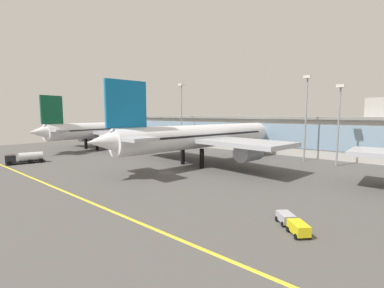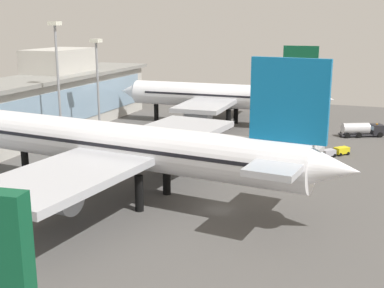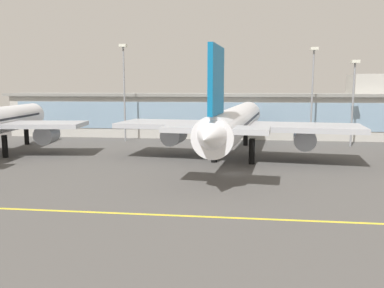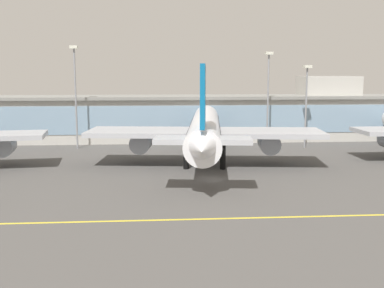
{
  "view_description": "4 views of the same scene",
  "coord_description": "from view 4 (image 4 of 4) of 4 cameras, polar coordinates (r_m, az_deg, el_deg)",
  "views": [
    {
      "loc": [
        42.9,
        -41.25,
        12.98
      ],
      "look_at": [
        -2.05,
        11.05,
        5.33
      ],
      "focal_mm": 24.96,
      "sensor_mm": 36.0,
      "label": 1
    },
    {
      "loc": [
        -58.55,
        -17.71,
        23.84
      ],
      "look_at": [
        8.41,
        6.78,
        6.21
      ],
      "focal_mm": 47.13,
      "sensor_mm": 36.0,
      "label": 2
    },
    {
      "loc": [
        0.9,
        -63.51,
        14.28
      ],
      "look_at": [
        -8.25,
        10.91,
        3.21
      ],
      "focal_mm": 36.72,
      "sensor_mm": 36.0,
      "label": 3
    },
    {
      "loc": [
        -9.41,
        -79.1,
        18.54
      ],
      "look_at": [
        -2.92,
        7.07,
        5.25
      ],
      "focal_mm": 43.64,
      "sensor_mm": 36.0,
      "label": 4
    }
  ],
  "objects": [
    {
      "name": "taxiway_centreline_stripe",
      "position": [
        60.77,
        4.87,
        -9.05
      ],
      "size": [
        144.82,
        0.5,
        0.01
      ],
      "primitive_type": "cube",
      "color": "yellow",
      "rests_on": "ground"
    },
    {
      "name": "apron_light_mast_centre",
      "position": [
        118.24,
        13.82,
        6.1
      ],
      "size": [
        1.8,
        1.8,
        20.29
      ],
      "color": "gray",
      "rests_on": "ground"
    },
    {
      "name": "apron_light_mast_west",
      "position": [
        116.88,
        -14.09,
        7.31
      ],
      "size": [
        1.8,
        1.8,
        24.86
      ],
      "color": "gray",
      "rests_on": "ground"
    },
    {
      "name": "airliner_near_right",
      "position": [
        92.82,
        1.57,
        1.74
      ],
      "size": [
        47.72,
        59.74,
        19.79
      ],
      "rotation": [
        0.0,
        0.0,
        1.45
      ],
      "color": "black",
      "rests_on": "ground"
    },
    {
      "name": "apron_light_mast_east",
      "position": [
        118.49,
        9.3,
        7.12
      ],
      "size": [
        1.8,
        1.8,
        23.56
      ],
      "color": "gray",
      "rests_on": "ground"
    },
    {
      "name": "terminal_building",
      "position": [
        128.06,
        0.74,
        3.4
      ],
      "size": [
        132.31,
        14.0,
        17.49
      ],
      "color": "beige",
      "rests_on": "ground"
    },
    {
      "name": "ground_plane",
      "position": [
        81.79,
        2.42,
        -4.37
      ],
      "size": [
        181.03,
        181.03,
        0.0
      ],
      "primitive_type": "plane",
      "color": "#514F4C"
    }
  ]
}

